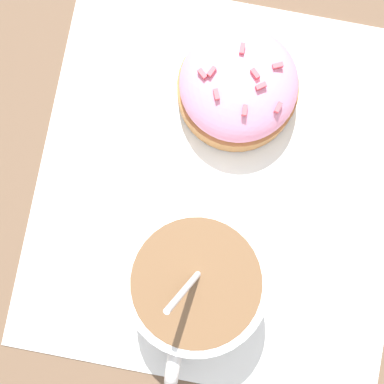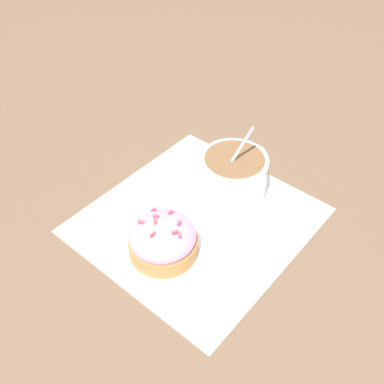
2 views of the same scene
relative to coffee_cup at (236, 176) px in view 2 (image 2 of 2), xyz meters
The scene contains 4 objects.
ground_plane 0.08m from the coffee_cup, ahead, with size 3.00×3.00×0.00m, color brown.
paper_napkin 0.08m from the coffee_cup, ahead, with size 0.30×0.29×0.00m.
coffee_cup is the anchor object (origin of this frame).
frosted_pastry 0.14m from the coffee_cup, ahead, with size 0.09×0.09×0.05m.
Camera 2 is at (0.30, 0.29, 0.45)m, focal length 42.00 mm.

